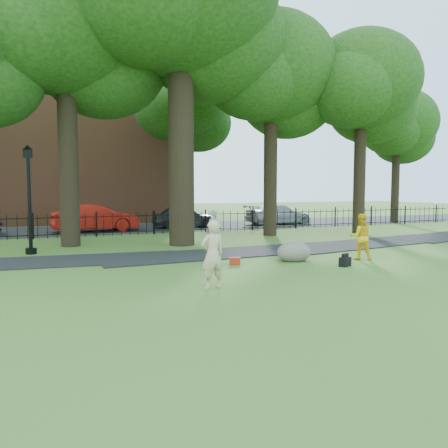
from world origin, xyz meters
name	(u,v)px	position (x,y,z in m)	size (l,w,h in m)	color
ground	(255,273)	(0.00, 0.00, 0.00)	(120.00, 120.00, 0.00)	#395A1F
footpath	(232,253)	(1.00, 3.90, 0.00)	(36.00, 2.60, 0.03)	black
street	(138,228)	(0.00, 16.00, 0.00)	(80.00, 7.00, 0.02)	black
iron_fence	(154,223)	(0.00, 12.00, 0.60)	(44.00, 0.04, 1.20)	black
brick_building	(61,141)	(-4.00, 24.00, 6.00)	(18.00, 8.00, 12.00)	brown
big_tree	(182,6)	(0.13, 7.09, 10.14)	(10.08, 8.61, 14.37)	black
tree_row	(182,64)	(0.52, 8.40, 8.15)	(26.82, 7.96, 12.42)	black
woman	(213,255)	(-1.86, -1.33, 0.84)	(0.61, 0.40, 1.68)	#C8AF8A
man	(360,237)	(4.48, 0.77, 0.80)	(0.78, 0.60, 1.60)	gold
pedestrian	(214,232)	(0.28, 3.96, 0.83)	(0.97, 0.41, 1.66)	silver
boulder	(294,250)	(2.22, 1.43, 0.36)	(1.22, 0.92, 0.71)	#656054
lamppost	(29,201)	(-6.04, 6.66, 1.99)	(0.40, 0.40, 4.07)	black
backpack	(345,262)	(3.12, -0.12, 0.15)	(0.39, 0.24, 0.29)	black
red_bag	(235,261)	(0.03, 1.48, 0.12)	(0.36, 0.22, 0.24)	maroon
red_sedan	(95,218)	(-2.75, 14.69, 0.79)	(1.67, 4.80, 1.58)	maroon
grey_car	(185,217)	(2.76, 15.06, 0.70)	(1.65, 4.09, 1.39)	black
silver_car	(279,215)	(9.53, 15.00, 0.69)	(1.94, 4.77, 1.39)	#9CA0A5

